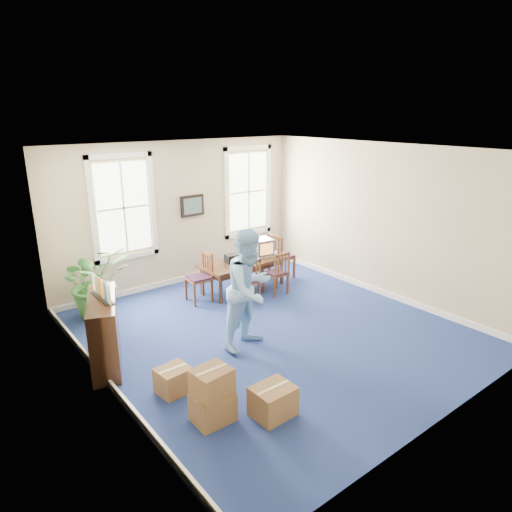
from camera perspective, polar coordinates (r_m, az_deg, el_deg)
floor at (r=8.36m, az=2.01°, el=-9.32°), size 6.50×6.50×0.00m
ceiling at (r=7.47m, az=2.28°, el=13.11°), size 6.50×6.50×0.00m
wall_back at (r=10.38m, az=-9.50°, el=5.25°), size 6.50×0.00×6.50m
wall_front at (r=5.82m, az=23.28°, el=-6.01°), size 6.50×0.00×6.50m
wall_left at (r=6.36m, az=-19.10°, el=-3.51°), size 0.00×6.50×6.50m
wall_right at (r=9.90m, az=15.61°, el=4.23°), size 0.00×6.50×6.50m
baseboard_back at (r=10.79m, az=-9.01°, el=-2.78°), size 6.00×0.04×0.12m
baseboard_left at (r=7.05m, az=-17.57°, el=-15.22°), size 0.04×6.50×0.12m
baseboard_right at (r=10.33m, az=14.81°, el=-4.12°), size 0.04×6.50×0.12m
window_left at (r=9.77m, az=-16.25°, el=5.81°), size 1.40×0.12×2.20m
window_right at (r=11.32m, az=-1.00°, el=8.06°), size 1.40×0.12×2.20m
wall_picture at (r=10.45m, az=-7.96°, el=6.25°), size 0.58×0.06×0.48m
conference_table at (r=10.12m, az=-1.63°, el=-2.34°), size 1.97×0.96×0.66m
crt_tv at (r=10.32m, az=0.75°, el=1.13°), size 0.50×0.53×0.39m
game_console at (r=10.49m, az=2.02°, el=0.45°), size 0.22×0.25×0.06m
equipment_bag at (r=9.90m, az=-2.83°, el=-0.27°), size 0.38×0.27×0.18m
chair_near_left at (r=9.35m, az=-1.20°, el=-3.06°), size 0.44×0.44×0.96m
chair_near_right at (r=9.82m, az=2.49°, el=-2.08°), size 0.43×0.43×0.95m
chair_end_left at (r=9.47m, az=-7.21°, el=-2.70°), size 0.49×0.49×1.03m
chair_end_right at (r=10.73m, az=3.27°, el=-0.01°), size 0.52×0.52×1.07m
man at (r=7.47m, az=-0.80°, el=-4.19°), size 1.15×0.98×2.02m
credenza at (r=7.49m, az=-18.40°, el=-8.93°), size 0.88×1.45×1.10m
brochure_rack at (r=7.22m, az=-18.80°, el=-3.79°), size 0.34×0.76×0.33m
potted_plant at (r=9.20m, az=-19.39°, el=-2.99°), size 1.40×1.26×1.41m
cardboard_boxes at (r=6.19m, az=-4.41°, el=-15.80°), size 1.47×1.47×0.77m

